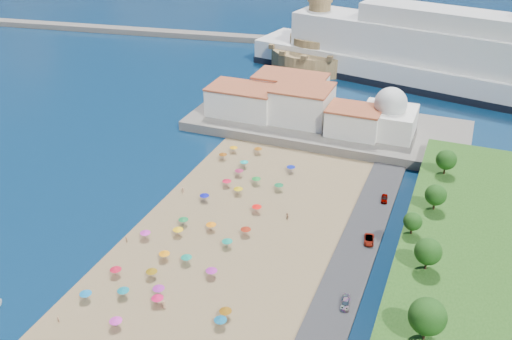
% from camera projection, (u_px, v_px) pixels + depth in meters
% --- Properties ---
extents(ground, '(700.00, 700.00, 0.00)m').
position_uv_depth(ground, '(200.00, 246.00, 131.08)').
color(ground, '#071938').
rests_on(ground, ground).
extents(terrace, '(90.00, 36.00, 3.00)m').
position_uv_depth(terrace, '(326.00, 126.00, 186.84)').
color(terrace, '#59544C').
rests_on(terrace, ground).
extents(jetty, '(18.00, 70.00, 2.40)m').
position_uv_depth(jetty, '(296.00, 84.00, 222.68)').
color(jetty, '#59544C').
rests_on(jetty, ground).
extents(breakwater, '(199.03, 34.77, 2.60)m').
position_uv_depth(breakwater, '(140.00, 31.00, 290.94)').
color(breakwater, '#59544C').
rests_on(breakwater, ground).
extents(waterfront_buildings, '(57.00, 29.00, 11.00)m').
position_uv_depth(waterfront_buildings, '(290.00, 101.00, 188.51)').
color(waterfront_buildings, silver).
rests_on(waterfront_buildings, terrace).
extents(domed_building, '(16.00, 16.00, 15.00)m').
position_uv_depth(domed_building, '(389.00, 116.00, 175.20)').
color(domed_building, silver).
rests_on(domed_building, terrace).
extents(fortress, '(40.00, 40.00, 32.40)m').
position_uv_depth(fortress, '(318.00, 49.00, 244.59)').
color(fortress, '#A58452').
rests_on(fortress, ground).
extents(cruise_ship, '(170.18, 57.72, 36.86)m').
position_uv_depth(cruise_ship, '(460.00, 64.00, 213.95)').
color(cruise_ship, black).
rests_on(cruise_ship, ground).
extents(beach_parasols, '(30.92, 116.36, 2.20)m').
position_uv_depth(beach_parasols, '(168.00, 269.00, 120.09)').
color(beach_parasols, gray).
rests_on(beach_parasols, beach).
extents(beachgoers, '(32.78, 72.24, 1.88)m').
position_uv_depth(beachgoers, '(152.00, 282.00, 117.95)').
color(beachgoers, tan).
rests_on(beachgoers, beach).
extents(parked_cars, '(2.98, 79.50, 1.35)m').
position_uv_depth(parked_cars, '(358.00, 269.00, 121.49)').
color(parked_cars, gray).
rests_on(parked_cars, promenade).
extents(hillside_trees, '(11.78, 111.79, 8.28)m').
position_uv_depth(hillside_trees, '(416.00, 293.00, 101.22)').
color(hillside_trees, '#382314').
rests_on(hillside_trees, hillside).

